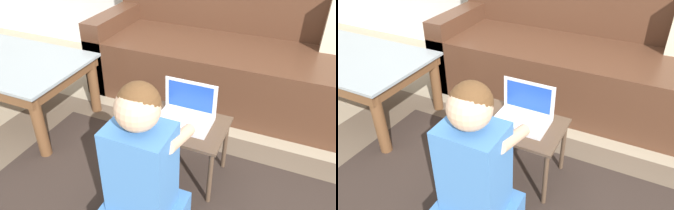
# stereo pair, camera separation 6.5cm
# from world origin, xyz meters

# --- Properties ---
(ground_plane) EXTENTS (16.00, 16.00, 0.00)m
(ground_plane) POSITION_xyz_m (0.00, 0.00, 0.00)
(ground_plane) COLOR gray
(area_rug) EXTENTS (2.56, 1.32, 0.01)m
(area_rug) POSITION_xyz_m (0.12, -0.04, 0.00)
(area_rug) COLOR brown
(area_rug) RESTS_ON ground_plane
(couch) EXTENTS (2.20, 0.81, 0.94)m
(couch) POSITION_xyz_m (0.24, 1.20, 0.32)
(couch) COLOR #4C2D1E
(couch) RESTS_ON ground_plane
(coffee_table) EXTENTS (1.15, 0.66, 0.45)m
(coffee_table) POSITION_xyz_m (-1.18, 0.26, 0.38)
(coffee_table) COLOR gray
(coffee_table) RESTS_ON ground_plane
(laptop_desk) EXTENTS (0.55, 0.33, 0.35)m
(laptop_desk) POSITION_xyz_m (0.12, 0.18, 0.31)
(laptop_desk) COLOR #4C3828
(laptop_desk) RESTS_ON ground_plane
(laptop) EXTENTS (0.29, 0.19, 0.20)m
(laptop) POSITION_xyz_m (0.17, 0.21, 0.39)
(laptop) COLOR silver
(laptop) RESTS_ON laptop_desk
(computer_mouse) EXTENTS (0.06, 0.10, 0.04)m
(computer_mouse) POSITION_xyz_m (-0.04, 0.18, 0.37)
(computer_mouse) COLOR black
(computer_mouse) RESTS_ON laptop_desk
(person_seated) EXTENTS (0.35, 0.40, 0.81)m
(person_seated) POSITION_xyz_m (0.15, -0.25, 0.35)
(person_seated) COLOR #3D70B2
(person_seated) RESTS_ON ground_plane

